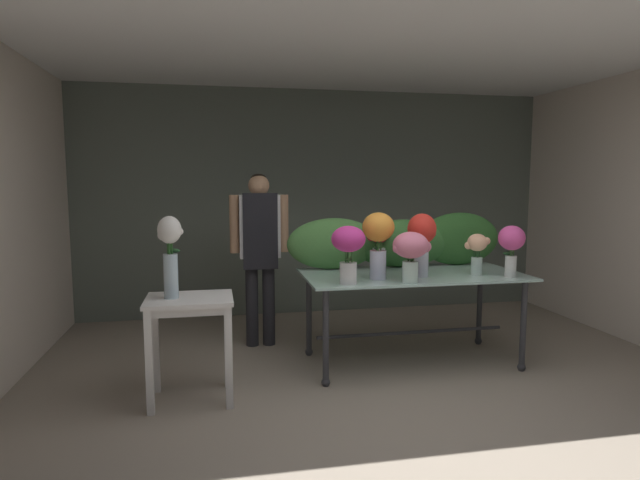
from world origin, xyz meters
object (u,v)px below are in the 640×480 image
at_px(vase_fuchsia_carnations, 512,244).
at_px(florist, 260,241).
at_px(display_table_glass, 412,287).
at_px(vase_magenta_hydrangea, 348,247).
at_px(vase_rosy_ranunculus, 411,250).
at_px(side_table_white, 190,315).
at_px(vase_scarlet_freesia, 422,237).
at_px(vase_crimson_anemones, 379,243).
at_px(vase_sunset_tulips, 378,238).
at_px(vase_peach_stock, 477,250).
at_px(vase_white_roses_tall, 170,252).

bearing_deg(vase_fuchsia_carnations, florist, 151.45).
bearing_deg(display_table_glass, florist, 148.90).
distance_m(vase_magenta_hydrangea, vase_rosy_ranunculus, 0.50).
relative_size(side_table_white, vase_scarlet_freesia, 1.45).
xyz_separation_m(vase_crimson_anemones, vase_sunset_tulips, (-0.11, -0.34, 0.08)).
xyz_separation_m(side_table_white, vase_sunset_tulips, (1.49, 0.24, 0.50)).
xyz_separation_m(vase_rosy_ranunculus, vase_sunset_tulips, (-0.21, 0.19, 0.08)).
bearing_deg(side_table_white, display_table_glass, 13.05).
bearing_deg(florist, vase_scarlet_freesia, -35.55).
height_order(display_table_glass, vase_crimson_anemones, vase_crimson_anemones).
relative_size(vase_magenta_hydrangea, vase_fuchsia_carnations, 1.05).
height_order(vase_magenta_hydrangea, vase_peach_stock, vase_magenta_hydrangea).
bearing_deg(vase_scarlet_freesia, vase_sunset_tulips, -174.59).
bearing_deg(vase_magenta_hydrangea, vase_white_roses_tall, -176.10).
bearing_deg(vase_magenta_hydrangea, vase_scarlet_freesia, 15.52).
relative_size(vase_peach_stock, vase_rosy_ranunculus, 0.87).
xyz_separation_m(display_table_glass, vase_white_roses_tall, (-1.99, -0.43, 0.42)).
bearing_deg(vase_fuchsia_carnations, vase_rosy_ranunculus, -176.63).
relative_size(florist, vase_rosy_ranunculus, 4.13).
bearing_deg(side_table_white, vase_rosy_ranunculus, 1.78).
xyz_separation_m(vase_rosy_ranunculus, vase_scarlet_freesia, (0.18, 0.23, 0.07)).
bearing_deg(vase_sunset_tulips, vase_rosy_ranunculus, -42.53).
relative_size(florist, vase_scarlet_freesia, 3.14).
height_order(vase_magenta_hydrangea, vase_sunset_tulips, vase_sunset_tulips).
relative_size(vase_rosy_ranunculus, vase_white_roses_tall, 0.69).
bearing_deg(vase_fuchsia_carnations, vase_white_roses_tall, -177.80).
height_order(florist, vase_magenta_hydrangea, florist).
distance_m(side_table_white, vase_rosy_ranunculus, 1.75).
bearing_deg(vase_white_roses_tall, vase_magenta_hydrangea, 3.90).
bearing_deg(side_table_white, vase_fuchsia_carnations, 2.33).
height_order(vase_sunset_tulips, vase_scarlet_freesia, vase_sunset_tulips).
distance_m(florist, vase_white_roses_tall, 1.40).
bearing_deg(vase_rosy_ranunculus, vase_fuchsia_carnations, 3.37).
xyz_separation_m(vase_crimson_anemones, vase_rosy_ranunculus, (0.09, -0.53, 0.00)).
distance_m(florist, vase_peach_stock, 2.00).
bearing_deg(vase_magenta_hydrangea, vase_fuchsia_carnations, 0.58).
relative_size(florist, vase_sunset_tulips, 3.05).
bearing_deg(florist, vase_crimson_anemones, -31.36).
distance_m(side_table_white, vase_fuchsia_carnations, 2.65).
height_order(display_table_glass, vase_magenta_hydrangea, vase_magenta_hydrangea).
height_order(vase_rosy_ranunculus, vase_sunset_tulips, vase_sunset_tulips).
bearing_deg(vase_magenta_hydrangea, vase_peach_stock, 8.37).
height_order(display_table_glass, vase_peach_stock, vase_peach_stock).
relative_size(florist, vase_crimson_anemones, 3.77).
distance_m(vase_crimson_anemones, vase_scarlet_freesia, 0.42).
distance_m(vase_scarlet_freesia, vase_white_roses_tall, 2.03).
xyz_separation_m(vase_fuchsia_carnations, vase_rosy_ranunculus, (-0.90, -0.05, -0.02)).
distance_m(florist, vase_scarlet_freesia, 1.57).
bearing_deg(vase_fuchsia_carnations, vase_magenta_hydrangea, -179.42).
bearing_deg(vase_crimson_anemones, vase_scarlet_freesia, -47.63).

